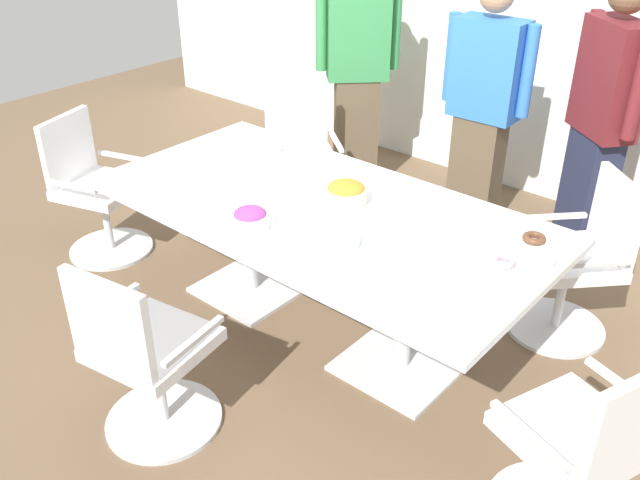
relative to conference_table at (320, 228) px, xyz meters
The scene contains 16 objects.
ground_plane 0.63m from the conference_table, ahead, with size 10.00×10.00×0.01m, color brown.
back_wall 2.52m from the conference_table, 90.00° to the left, with size 8.00×0.10×2.80m, color silver.
conference_table is the anchor object (origin of this frame).
office_chair_0 1.38m from the conference_table, 39.30° to the left, with size 0.76×0.76×0.91m.
office_chair_1 1.34m from the conference_table, 136.68° to the left, with size 0.76×0.76×0.91m.
office_chair_2 1.68m from the conference_table, 169.52° to the right, with size 0.68×0.68×0.91m.
office_chair_3 1.13m from the conference_table, 92.77° to the right, with size 0.62×0.62×0.91m.
office_chair_4 1.66m from the conference_table, 13.38° to the right, with size 0.69×0.69×0.91m.
person_standing_0 1.89m from the conference_table, 122.25° to the left, with size 0.49×0.49×1.80m.
person_standing_1 1.62m from the conference_table, 88.85° to the left, with size 0.61×0.23×1.68m.
person_standing_2 1.89m from the conference_table, 65.79° to the left, with size 0.53×0.45×1.76m.
snack_bowl_chips_orange 0.23m from the conference_table, 57.64° to the left, with size 0.22×0.22×0.12m.
snack_bowl_candy_mix 0.45m from the conference_table, 103.74° to the right, with size 0.18×0.18×0.11m.
donut_platter 1.01m from the conference_table, 12.70° to the left, with size 0.39×0.38×0.04m.
plate_stack 0.42m from the conference_table, 38.84° to the right, with size 0.23×0.23×0.05m.
napkin_pile 0.77m from the conference_table, 158.88° to the left, with size 0.16×0.16×0.08m, color white.
Camera 1 is at (2.04, -2.37, 2.36)m, focal length 38.69 mm.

